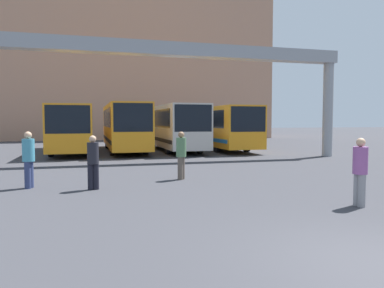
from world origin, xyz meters
TOP-DOWN VIEW (x-y plane):
  - building_backdrop at (0.00, 44.26)m, footprint 35.99×12.00m
  - overhead_gantry at (0.00, 15.31)m, footprint 20.13×0.80m
  - bus_slot_0 at (-5.29, 22.42)m, footprint 2.58×11.00m
  - bus_slot_1 at (-1.76, 22.50)m, footprint 2.46×11.16m
  - bus_slot_2 at (1.76, 22.04)m, footprint 2.51×10.24m
  - bus_slot_3 at (5.29, 23.11)m, footprint 2.55×12.39m
  - pedestrian_near_left at (2.32, 3.51)m, footprint 0.36×0.36m
  - pedestrian_near_center at (-4.11, 7.69)m, footprint 0.35×0.35m
  - pedestrian_far_center at (-6.09, 8.50)m, footprint 0.38×0.38m
  - pedestrian_mid_right at (-0.97, 8.92)m, footprint 0.37×0.37m

SIDE VIEW (x-z plane):
  - pedestrian_near_center at x=-4.11m, z-range 0.05..1.75m
  - pedestrian_near_left at x=2.32m, z-range 0.05..1.78m
  - pedestrian_mid_right at x=-0.97m, z-range 0.05..1.81m
  - pedestrian_far_center at x=-6.09m, z-range 0.06..1.87m
  - bus_slot_0 at x=-5.29m, z-range 0.24..3.34m
  - bus_slot_3 at x=5.29m, z-range 0.24..3.38m
  - bus_slot_2 at x=1.76m, z-range 0.24..3.46m
  - bus_slot_1 at x=-1.76m, z-range 0.25..3.51m
  - overhead_gantry at x=0.00m, z-range 1.97..8.26m
  - building_backdrop at x=0.00m, z-range 0.00..17.26m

